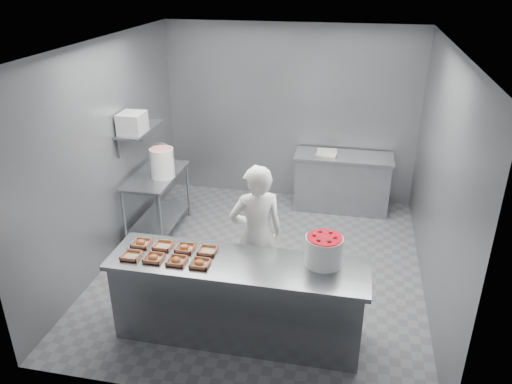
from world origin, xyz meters
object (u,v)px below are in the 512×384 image
tray_2 (177,260)px  tray_7 (208,250)px  tray_5 (163,245)px  worker (256,235)px  prep_table (157,194)px  service_counter (238,299)px  tray_0 (132,255)px  back_counter (342,182)px  tray_3 (200,263)px  tray_1 (154,258)px  tray_4 (141,243)px  appliance (132,123)px  glaze_bucket (162,162)px  strawberry_tub (324,249)px  tray_6 (185,248)px

tray_2 → tray_7: 0.35m
tray_5 → worker: worker is taller
prep_table → service_counter: bearing=-49.8°
tray_0 → back_counter: bearing=59.8°
worker → tray_3: bearing=39.3°
tray_1 → tray_4: same height
appliance → back_counter: bearing=28.0°
service_counter → glaze_bucket: 2.52m
tray_1 → strawberry_tub: (1.66, 0.27, 0.14)m
glaze_bucket → appliance: 0.67m
tray_5 → tray_4: bearing=-180.0°
tray_0 → tray_3: (0.72, -0.00, 0.00)m
tray_4 → strawberry_tub: 1.90m
tray_7 → tray_6: bearing=-180.0°
tray_7 → strawberry_tub: (1.17, 0.03, 0.14)m
service_counter → tray_6: tray_6 is taller
tray_7 → tray_1: bearing=-152.8°
glaze_bucket → appliance: appliance is taller
tray_7 → appliance: appliance is taller
tray_4 → tray_5: bearing=0.0°
tray_4 → strawberry_tub: strawberry_tub is taller
prep_table → appliance: appliance is taller
back_counter → tray_5: tray_5 is taller
service_counter → back_counter: 3.37m
service_counter → tray_2: 0.76m
prep_table → worker: worker is taller
tray_7 → strawberry_tub: size_ratio=0.51×
tray_2 → tray_4: 0.54m
strawberry_tub → service_counter: bearing=-169.8°
tray_4 → appliance: (-0.75, 1.63, 0.77)m
service_counter → tray_3: size_ratio=13.88×
service_counter → tray_0: size_ratio=13.88×
tray_4 → tray_6: bearing=0.0°
tray_6 → tray_2: bearing=-90.0°
tray_0 → appliance: appliance is taller
tray_2 → glaze_bucket: bearing=114.6°
strawberry_tub → tray_5: bearing=-179.1°
tray_0 → tray_4: bearing=90.7°
service_counter → appliance: 2.82m
tray_3 → tray_5: tray_3 is taller
tray_2 → glaze_bucket: size_ratio=0.38×
prep_table → tray_1: bearing=-68.3°
prep_table → tray_2: tray_2 is taller
service_counter → tray_4: bearing=173.4°
tray_0 → tray_4: (-0.00, 0.25, 0.00)m
tray_5 → glaze_bucket: 1.92m
tray_5 → strawberry_tub: 1.66m
worker → glaze_bucket: bearing=-62.4°
prep_table → tray_5: bearing=-65.7°
strawberry_tub → tray_0: bearing=-171.8°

